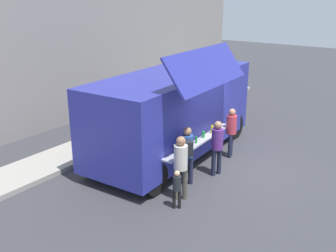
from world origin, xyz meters
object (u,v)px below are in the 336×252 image
customer_mid_with_backpack (187,150)px  child_near_queue (177,186)px  customer_extra_browsing (231,128)px  food_truck_main (173,111)px  customer_front_ordering (217,143)px  trash_bin (179,106)px  customer_rear_waiting (181,162)px

customer_mid_with_backpack → child_near_queue: 1.40m
customer_extra_browsing → food_truck_main: bearing=13.2°
customer_front_ordering → child_near_queue: size_ratio=1.61×
customer_mid_with_backpack → child_near_queue: size_ratio=1.64×
trash_bin → customer_extra_browsing: (-2.78, -3.93, 0.54)m
trash_bin → customer_mid_with_backpack: customer_mid_with_backpack is taller
customer_rear_waiting → customer_front_ordering: bearing=-38.6°
trash_bin → customer_front_ordering: bearing=-135.1°
customer_front_ordering → customer_mid_with_backpack: customer_mid_with_backpack is taller
trash_bin → customer_rear_waiting: size_ratio=0.50×
customer_rear_waiting → child_near_queue: customer_rear_waiting is taller
customer_rear_waiting → customer_extra_browsing: (3.30, 0.26, -0.07)m
customer_rear_waiting → child_near_queue: 0.65m
trash_bin → child_near_queue: size_ratio=0.85×
customer_rear_waiting → customer_extra_browsing: bearing=-32.8°
customer_rear_waiting → child_near_queue: size_ratio=1.69×
customer_extra_browsing → customer_mid_with_backpack: bearing=70.4°
trash_bin → customer_extra_browsing: size_ratio=0.53×
customer_extra_browsing → child_near_queue: bearing=78.8°
customer_extra_browsing → child_near_queue: customer_extra_browsing is taller
customer_front_ordering → child_near_queue: (-2.27, -0.16, -0.38)m
customer_front_ordering → customer_rear_waiting: 1.83m
customer_rear_waiting → child_near_queue: (-0.44, -0.20, -0.43)m
customer_mid_with_backpack → customer_rear_waiting: customer_rear_waiting is taller
customer_front_ordering → customer_extra_browsing: size_ratio=1.02×
food_truck_main → customer_mid_with_backpack: (-1.53, -1.55, -0.47)m
trash_bin → customer_rear_waiting: customer_rear_waiting is taller
trash_bin → customer_mid_with_backpack: 6.58m
customer_front_ordering → customer_rear_waiting: bearing=108.1°
child_near_queue → customer_mid_with_backpack: bearing=-14.4°
customer_front_ordering → customer_extra_browsing: 1.50m
food_truck_main → trash_bin: bearing=28.9°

